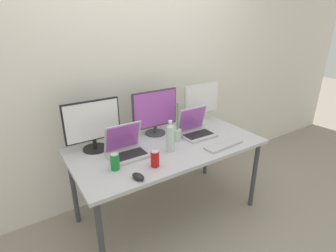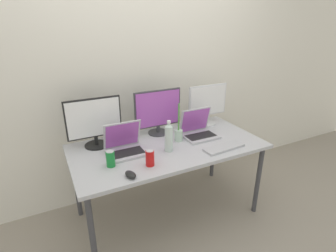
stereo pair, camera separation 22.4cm
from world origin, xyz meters
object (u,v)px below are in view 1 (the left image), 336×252
at_px(laptop_secondary, 195,129).
at_px(mouse_by_keyboard, 138,177).
at_px(monitor_center, 155,112).
at_px(soda_can_near_keyboard, 115,162).
at_px(monitor_left, 93,124).
at_px(soda_can_by_laptop, 155,159).
at_px(laptop_silver, 126,148).
at_px(monitor_right, 202,102).
at_px(water_bottle, 170,137).
at_px(keyboard_main, 223,145).
at_px(work_desk, 168,151).
at_px(bamboo_vase, 177,133).

bearing_deg(laptop_secondary, mouse_by_keyboard, -154.43).
height_order(monitor_center, laptop_secondary, monitor_center).
bearing_deg(laptop_secondary, soda_can_near_keyboard, -168.59).
height_order(monitor_left, soda_can_by_laptop, monitor_left).
bearing_deg(soda_can_near_keyboard, laptop_silver, 45.49).
relative_size(mouse_by_keyboard, soda_can_by_laptop, 0.85).
relative_size(monitor_right, laptop_secondary, 1.41).
distance_m(laptop_secondary, water_bottle, 0.42).
xyz_separation_m(keyboard_main, mouse_by_keyboard, (-0.86, -0.06, 0.01)).
relative_size(work_desk, monitor_right, 3.78).
bearing_deg(water_bottle, soda_can_near_keyboard, -176.44).
bearing_deg(mouse_by_keyboard, water_bottle, 16.39).
height_order(laptop_silver, soda_can_near_keyboard, laptop_silver).
distance_m(monitor_left, soda_can_by_laptop, 0.61).
xyz_separation_m(laptop_silver, water_bottle, (0.34, -0.14, 0.06)).
distance_m(laptop_silver, laptop_secondary, 0.72).
relative_size(monitor_left, laptop_silver, 1.50).
xyz_separation_m(water_bottle, soda_can_by_laptop, (-0.24, -0.15, -0.06)).
relative_size(laptop_secondary, mouse_by_keyboard, 2.93).
bearing_deg(mouse_by_keyboard, soda_can_near_keyboard, 98.81).
bearing_deg(laptop_silver, soda_can_near_keyboard, -134.51).
height_order(keyboard_main, bamboo_vase, bamboo_vase).
distance_m(monitor_center, keyboard_main, 0.70).
relative_size(mouse_by_keyboard, bamboo_vase, 0.30).
relative_size(monitor_center, laptop_secondary, 1.48).
xyz_separation_m(monitor_right, water_bottle, (-0.63, -0.36, -0.10)).
relative_size(soda_can_near_keyboard, bamboo_vase, 0.36).
relative_size(monitor_right, mouse_by_keyboard, 4.14).
bearing_deg(soda_can_near_keyboard, water_bottle, 3.56).
relative_size(monitor_right, soda_can_near_keyboard, 3.51).
bearing_deg(soda_can_by_laptop, mouse_by_keyboard, -155.28).
bearing_deg(mouse_by_keyboard, monitor_right, 16.76).
bearing_deg(soda_can_by_laptop, monitor_right, 30.84).
height_order(monitor_center, bamboo_vase, monitor_center).
distance_m(monitor_center, water_bottle, 0.39).
relative_size(water_bottle, soda_can_by_laptop, 2.13).
xyz_separation_m(monitor_right, soda_can_by_laptop, (-0.87, -0.52, -0.17)).
bearing_deg(laptop_secondary, soda_can_by_laptop, -154.19).
distance_m(work_desk, monitor_right, 0.71).
bearing_deg(bamboo_vase, work_desk, -162.06).
bearing_deg(monitor_left, monitor_center, 0.84).
xyz_separation_m(laptop_secondary, keyboard_main, (0.05, -0.33, -0.05)).
bearing_deg(work_desk, soda_can_by_laptop, -137.92).
bearing_deg(soda_can_near_keyboard, soda_can_by_laptop, -24.34).
distance_m(monitor_center, laptop_secondary, 0.42).
bearing_deg(mouse_by_keyboard, laptop_secondary, 12.51).
bearing_deg(monitor_center, work_desk, -96.77).
bearing_deg(monitor_left, water_bottle, -34.99).
bearing_deg(monitor_center, mouse_by_keyboard, -128.99).
height_order(mouse_by_keyboard, soda_can_near_keyboard, soda_can_near_keyboard).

